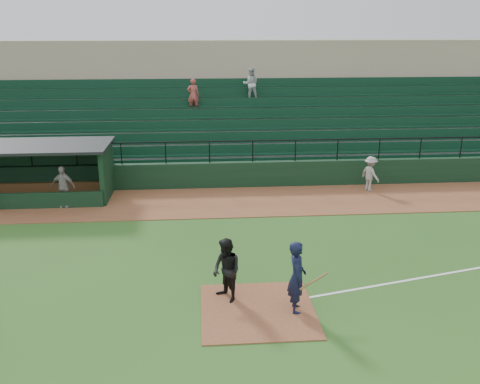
{
  "coord_description": "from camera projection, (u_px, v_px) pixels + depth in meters",
  "views": [
    {
      "loc": [
        -1.42,
        -13.03,
        7.17
      ],
      "look_at": [
        0.0,
        5.0,
        1.4
      ],
      "focal_mm": 38.72,
      "sensor_mm": 36.0,
      "label": 1
    }
  ],
  "objects": [
    {
      "name": "ground",
      "position": [
        254.0,
        292.0,
        14.66
      ],
      "size": [
        90.0,
        90.0,
        0.0
      ],
      "primitive_type": "plane",
      "color": "#2A561C",
      "rests_on": "ground"
    },
    {
      "name": "warning_track",
      "position": [
        235.0,
        202.0,
        22.25
      ],
      "size": [
        40.0,
        4.0,
        0.03
      ],
      "primitive_type": "cube",
      "color": "brown",
      "rests_on": "ground"
    },
    {
      "name": "home_plate_dirt",
      "position": [
        258.0,
        310.0,
        13.7
      ],
      "size": [
        3.0,
        3.0,
        0.03
      ],
      "primitive_type": "cube",
      "color": "brown",
      "rests_on": "ground"
    },
    {
      "name": "stadium_structure",
      "position": [
        224.0,
        116.0,
        29.59
      ],
      "size": [
        38.0,
        13.08,
        6.4
      ],
      "color": "black",
      "rests_on": "ground"
    },
    {
      "name": "dugout",
      "position": [
        10.0,
        167.0,
        22.6
      ],
      "size": [
        8.9,
        3.2,
        2.42
      ],
      "color": "black",
      "rests_on": "ground"
    },
    {
      "name": "batter_at_plate",
      "position": [
        297.0,
        277.0,
        13.41
      ],
      "size": [
        1.05,
        0.75,
        1.97
      ],
      "color": "black",
      "rests_on": "ground"
    },
    {
      "name": "umpire",
      "position": [
        227.0,
        271.0,
        13.97
      ],
      "size": [
        1.04,
        1.1,
        1.79
      ],
      "primitive_type": "imported",
      "rotation": [
        0.0,
        0.0,
        -1.0
      ],
      "color": "black",
      "rests_on": "ground"
    },
    {
      "name": "runner",
      "position": [
        370.0,
        174.0,
        23.48
      ],
      "size": [
        0.97,
        1.18,
        1.59
      ],
      "primitive_type": "imported",
      "rotation": [
        0.0,
        0.0,
        2.01
      ],
      "color": "#9E9A94",
      "rests_on": "warning_track"
    },
    {
      "name": "dugout_player_a",
      "position": [
        63.0,
        187.0,
        21.31
      ],
      "size": [
        1.1,
        0.65,
        1.75
      ],
      "primitive_type": "imported",
      "rotation": [
        0.0,
        0.0,
        -0.24
      ],
      "color": "gray",
      "rests_on": "warning_track"
    }
  ]
}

